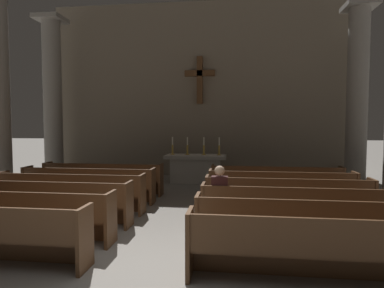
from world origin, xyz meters
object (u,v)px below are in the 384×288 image
at_px(pew_left_row_5, 88,185).
at_px(column_left_third, 53,101).
at_px(candlestick_outer_right, 219,149).
at_px(pew_left_row_4, 70,192).
at_px(column_right_third, 357,98).
at_px(pew_left_row_2, 15,215).
at_px(candlestick_inner_left, 187,149).
at_px(pew_right_row_3, 296,210).
at_px(candlestick_outer_left, 172,149).
at_px(pew_right_row_6, 276,182).
at_px(pew_right_row_1, 324,250).
at_px(pew_left_row_6, 103,179).
at_px(pew_right_row_4, 287,198).
at_px(candlestick_inner_right, 204,149).
at_px(lone_worshipper, 220,197).
at_px(pew_left_row_3, 47,202).
at_px(pew_right_row_2, 307,226).
at_px(altar, 196,168).
at_px(pew_right_row_5, 281,189).

distance_m(pew_left_row_5, column_left_third, 5.29).
relative_size(pew_left_row_5, candlestick_outer_right, 5.69).
distance_m(pew_left_row_4, pew_left_row_5, 1.01).
height_order(column_left_third, column_right_third, same).
bearing_deg(column_left_third, pew_left_row_2, -65.49).
bearing_deg(pew_left_row_2, candlestick_inner_left, 70.53).
height_order(pew_left_row_5, pew_right_row_3, same).
height_order(column_left_third, candlestick_outer_left, column_left_third).
xyz_separation_m(pew_right_row_6, candlestick_outer_left, (-3.41, 2.34, 0.74)).
distance_m(pew_right_row_1, column_right_third, 8.55).
relative_size(pew_left_row_6, candlestick_outer_right, 5.69).
distance_m(pew_left_row_4, column_right_third, 9.65).
distance_m(pew_right_row_4, candlestick_outer_right, 4.75).
distance_m(pew_right_row_6, candlestick_inner_right, 3.34).
bearing_deg(pew_right_row_1, pew_right_row_6, 90.00).
relative_size(pew_left_row_6, lone_worshipper, 2.76).
xyz_separation_m(pew_left_row_4, candlestick_outer_right, (3.41, 4.37, 0.74)).
relative_size(pew_left_row_3, pew_right_row_2, 1.00).
bearing_deg(pew_right_row_1, candlestick_inner_right, 106.97).
height_order(column_left_third, candlestick_inner_left, column_left_third).
height_order(column_right_third, altar, column_right_third).
relative_size(pew_left_row_6, column_right_third, 0.59).
bearing_deg(pew_left_row_3, candlestick_inner_left, 67.22).
bearing_deg(pew_left_row_6, pew_right_row_1, -44.70).
relative_size(pew_right_row_6, lone_worshipper, 2.76).
bearing_deg(candlestick_inner_right, pew_left_row_4, -123.22).
bearing_deg(pew_left_row_5, pew_left_row_4, -90.00).
xyz_separation_m(pew_left_row_4, pew_right_row_2, (5.12, -2.03, 0.00)).
bearing_deg(pew_right_row_2, pew_left_row_5, 149.30).
bearing_deg(candlestick_inner_left, pew_right_row_5, -49.55).
bearing_deg(pew_right_row_1, pew_right_row_3, 90.00).
height_order(pew_left_row_6, pew_right_row_4, same).
relative_size(candlestick_outer_left, candlestick_outer_right, 1.00).
bearing_deg(altar, column_right_third, 1.91).
bearing_deg(column_left_third, candlestick_outer_right, -1.66).
height_order(pew_left_row_2, candlestick_outer_left, candlestick_outer_left).
xyz_separation_m(pew_left_row_3, pew_right_row_2, (5.12, -1.01, 0.00)).
relative_size(pew_left_row_6, pew_right_row_1, 1.00).
bearing_deg(column_left_third, pew_right_row_6, -17.28).
bearing_deg(pew_right_row_4, candlestick_inner_right, 117.36).
distance_m(pew_left_row_6, column_right_third, 8.88).
relative_size(pew_right_row_2, candlestick_outer_right, 5.69).
height_order(pew_right_row_2, candlestick_inner_left, candlestick_inner_left).
relative_size(pew_right_row_2, pew_right_row_4, 1.00).
bearing_deg(pew_right_row_5, pew_right_row_3, -90.00).
relative_size(column_right_third, candlestick_inner_left, 9.66).
xyz_separation_m(pew_right_row_1, pew_right_row_2, (0.00, 1.01, 0.00)).
relative_size(pew_left_row_2, pew_right_row_2, 1.00).
height_order(pew_right_row_3, candlestick_outer_left, candlestick_outer_left).
relative_size(column_right_third, lone_worshipper, 4.69).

